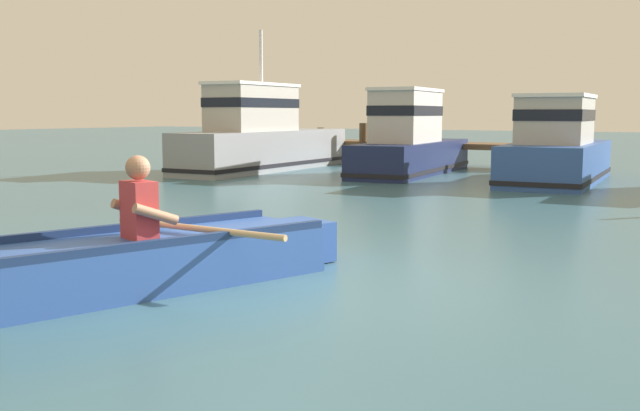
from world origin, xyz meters
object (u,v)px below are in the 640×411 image
moored_boat_grey (261,138)px  moored_boat_blue (557,150)px  moored_boat_navy (410,143)px  rowboat_with_person (163,256)px

moored_boat_grey → moored_boat_blue: 7.83m
moored_boat_navy → moored_boat_blue: (3.81, -0.36, -0.06)m
rowboat_with_person → moored_boat_blue: moored_boat_blue is taller
moored_boat_blue → rowboat_with_person: bearing=-92.0°
moored_boat_grey → moored_boat_navy: 4.12m
moored_boat_navy → moored_boat_blue: 3.83m
moored_boat_blue → moored_boat_navy: bearing=174.6°
rowboat_with_person → moored_boat_blue: size_ratio=0.69×
rowboat_with_person → moored_boat_navy: moored_boat_navy is taller
moored_boat_grey → moored_boat_blue: bearing=5.0°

